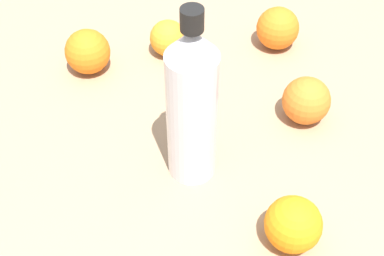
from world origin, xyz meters
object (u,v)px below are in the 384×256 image
(orange_0, at_px, (293,224))
(orange_4, at_px, (88,52))
(orange_3, at_px, (278,28))
(orange_5, at_px, (306,101))
(orange_1, at_px, (168,38))
(water_bottle, at_px, (192,106))

(orange_0, relative_size, orange_4, 0.96)
(orange_3, distance_m, orange_4, 0.32)
(orange_4, xyz_separation_m, orange_5, (-0.35, 0.07, -0.00))
(orange_3, xyz_separation_m, orange_5, (-0.05, 0.18, -0.00))
(orange_3, bearing_deg, orange_0, 94.37)
(orange_1, bearing_deg, orange_4, 26.55)
(orange_1, bearing_deg, orange_0, 121.27)
(orange_0, bearing_deg, orange_1, -58.73)
(orange_1, relative_size, orange_4, 0.84)
(orange_4, bearing_deg, orange_0, 139.21)
(orange_1, xyz_separation_m, orange_5, (-0.23, 0.13, 0.00))
(orange_5, bearing_deg, orange_4, -10.86)
(orange_1, bearing_deg, orange_5, 150.75)
(orange_1, height_order, orange_5, orange_5)
(water_bottle, bearing_deg, orange_1, 115.35)
(orange_5, bearing_deg, orange_0, 85.57)
(orange_1, relative_size, orange_5, 0.86)
(water_bottle, bearing_deg, orange_3, 78.57)
(orange_1, relative_size, orange_3, 0.85)
(orange_1, xyz_separation_m, orange_3, (-0.18, -0.05, 0.01))
(orange_0, xyz_separation_m, orange_4, (0.34, -0.29, 0.00))
(orange_3, bearing_deg, orange_1, 14.12)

